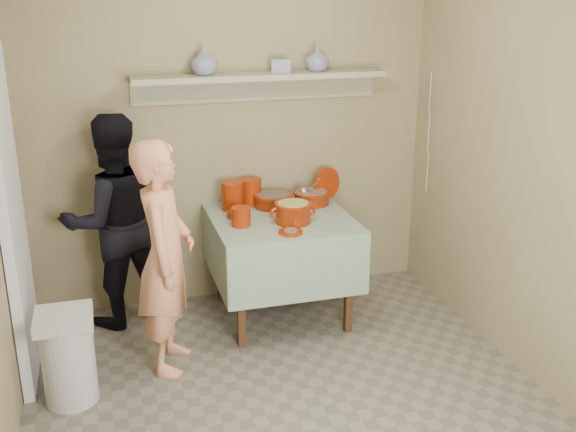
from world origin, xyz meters
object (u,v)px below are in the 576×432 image
object	(u,v)px
trash_bin	(68,357)
cazuela_rice	(293,211)
person_helper	(114,222)
serving_table	(281,233)
person_cook	(166,258)

from	to	relation	value
trash_bin	cazuela_rice	bearing A→B (deg)	20.53
person_helper	serving_table	xyz separation A→B (m)	(1.13, -0.24, -0.11)
cazuela_rice	trash_bin	bearing A→B (deg)	-159.47
serving_table	cazuela_rice	world-z (taller)	cazuela_rice
person_helper	serving_table	distance (m)	1.16
person_cook	person_helper	distance (m)	0.76
person_helper	serving_table	bearing A→B (deg)	154.89
trash_bin	person_cook	bearing A→B (deg)	21.78
serving_table	trash_bin	distance (m)	1.67
cazuela_rice	trash_bin	xyz separation A→B (m)	(-1.52, -0.57, -0.56)
person_cook	serving_table	world-z (taller)	person_cook
person_helper	cazuela_rice	bearing A→B (deg)	148.76
person_cook	person_helper	size ratio (longest dim) A/B	0.97
trash_bin	serving_table	bearing A→B (deg)	25.90
person_helper	cazuela_rice	size ratio (longest dim) A/B	4.57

